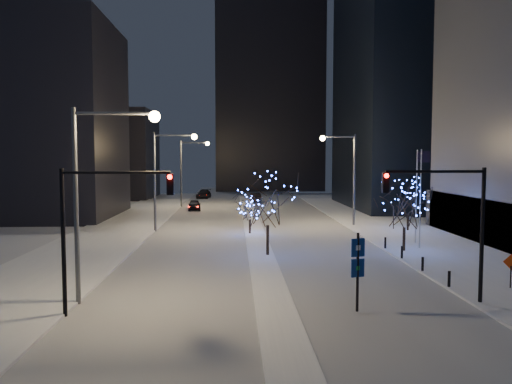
{
  "coord_description": "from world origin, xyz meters",
  "views": [
    {
      "loc": [
        -2.02,
        -23.42,
        7.51
      ],
      "look_at": [
        -0.43,
        12.49,
        5.0
      ],
      "focal_mm": 35.0,
      "sensor_mm": 36.0,
      "label": 1
    }
  ],
  "objects": [
    {
      "name": "street_lamp_w_mid",
      "position": [
        -8.94,
        27.0,
        6.5
      ],
      "size": [
        4.4,
        0.56,
        10.0
      ],
      "color": "#595E66",
      "rests_on": "ground"
    },
    {
      "name": "bollards",
      "position": [
        10.2,
        10.0,
        0.6
      ],
      "size": [
        0.16,
        12.16,
        0.9
      ],
      "color": "black",
      "rests_on": "east_sidewalk"
    },
    {
      "name": "east_sidewalk",
      "position": [
        15.0,
        20.0,
        0.07
      ],
      "size": [
        10.0,
        90.0,
        0.15
      ],
      "primitive_type": "cube",
      "color": "white",
      "rests_on": "ground"
    },
    {
      "name": "wayfinding_sign",
      "position": [
        3.95,
        0.14,
        2.38
      ],
      "size": [
        0.68,
        0.28,
        3.88
      ],
      "rotation": [
        0.0,
        0.0,
        0.29
      ],
      "color": "black",
      "rests_on": "ground"
    },
    {
      "name": "road",
      "position": [
        0.0,
        35.0,
        0.01
      ],
      "size": [
        20.0,
        130.0,
        0.02
      ],
      "primitive_type": "cube",
      "color": "#B6BCC6",
      "rests_on": "ground"
    },
    {
      "name": "car_near",
      "position": [
        -7.66,
        47.27,
        0.73
      ],
      "size": [
        2.05,
        4.42,
        1.47
      ],
      "primitive_type": "imported",
      "rotation": [
        0.0,
        0.0,
        0.08
      ],
      "color": "black",
      "rests_on": "ground"
    },
    {
      "name": "traffic_signal_west",
      "position": [
        -8.44,
        -0.0,
        4.76
      ],
      "size": [
        5.26,
        0.43,
        7.0
      ],
      "color": "black",
      "rests_on": "ground"
    },
    {
      "name": "holiday_tree_plaza_near",
      "position": [
        11.38,
        14.99,
        3.71
      ],
      "size": [
        5.2,
        5.2,
        5.65
      ],
      "color": "black",
      "rests_on": "east_sidewalk"
    },
    {
      "name": "holiday_tree_plaza_far",
      "position": [
        15.54,
        25.89,
        3.36
      ],
      "size": [
        5.32,
        5.32,
        5.15
      ],
      "color": "black",
      "rests_on": "east_sidewalk"
    },
    {
      "name": "ground",
      "position": [
        0.0,
        0.0,
        0.0
      ],
      "size": [
        160.0,
        160.0,
        0.0
      ],
      "primitive_type": "plane",
      "color": "white",
      "rests_on": "ground"
    },
    {
      "name": "median",
      "position": [
        0.0,
        30.0,
        0.07
      ],
      "size": [
        2.0,
        80.0,
        0.15
      ],
      "primitive_type": "cube",
      "color": "white",
      "rests_on": "ground"
    },
    {
      "name": "filler_west_near",
      "position": [
        -28.0,
        40.0,
        12.0
      ],
      "size": [
        22.0,
        18.0,
        24.0
      ],
      "primitive_type": "cube",
      "color": "black",
      "rests_on": "ground"
    },
    {
      "name": "street_lamp_east",
      "position": [
        10.08,
        30.0,
        6.45
      ],
      "size": [
        3.9,
        0.56,
        10.0
      ],
      "color": "#595E66",
      "rests_on": "ground"
    },
    {
      "name": "car_far",
      "position": [
        -7.58,
        68.02,
        0.76
      ],
      "size": [
        2.77,
        5.47,
        1.52
      ],
      "primitive_type": "imported",
      "rotation": [
        0.0,
        0.0,
        -0.12
      ],
      "color": "black",
      "rests_on": "ground"
    },
    {
      "name": "west_sidewalk",
      "position": [
        -14.0,
        20.0,
        0.07
      ],
      "size": [
        8.0,
        90.0,
        0.15
      ],
      "primitive_type": "cube",
      "color": "white",
      "rests_on": "ground"
    },
    {
      "name": "holiday_tree_median_far",
      "position": [
        -0.5,
        24.46,
        2.64
      ],
      "size": [
        3.66,
        3.66,
        3.86
      ],
      "color": "black",
      "rests_on": "median"
    },
    {
      "name": "street_lamp_w_far",
      "position": [
        -8.94,
        52.0,
        6.5
      ],
      "size": [
        4.4,
        0.56,
        10.0
      ],
      "color": "#595E66",
      "rests_on": "ground"
    },
    {
      "name": "car_mid",
      "position": [
        1.5,
        59.83,
        0.76
      ],
      "size": [
        1.94,
        4.72,
        1.52
      ],
      "primitive_type": "imported",
      "rotation": [
        0.0,
        0.0,
        3.22
      ],
      "color": "black",
      "rests_on": "ground"
    },
    {
      "name": "flagpoles",
      "position": [
        13.37,
        17.25,
        4.8
      ],
      "size": [
        1.35,
        2.6,
        8.0
      ],
      "color": "silver",
      "rests_on": "east_sidewalk"
    },
    {
      "name": "horizon_block",
      "position": [
        6.0,
        92.0,
        21.0
      ],
      "size": [
        24.0,
        14.0,
        42.0
      ],
      "primitive_type": "cube",
      "color": "black",
      "rests_on": "ground"
    },
    {
      "name": "traffic_signal_east",
      "position": [
        8.94,
        1.0,
        4.76
      ],
      "size": [
        5.26,
        0.43,
        7.0
      ],
      "color": "black",
      "rests_on": "ground"
    },
    {
      "name": "filler_west_far",
      "position": [
        -26.0,
        70.0,
        8.0
      ],
      "size": [
        18.0,
        16.0,
        16.0
      ],
      "primitive_type": "cube",
      "color": "black",
      "rests_on": "ground"
    },
    {
      "name": "street_lamp_w_near",
      "position": [
        -8.94,
        2.0,
        6.5
      ],
      "size": [
        4.4,
        0.56,
        10.0
      ],
      "color": "#595E66",
      "rests_on": "ground"
    },
    {
      "name": "holiday_tree_median_near",
      "position": [
        0.5,
        13.77,
        4.19
      ],
      "size": [
        5.11,
        5.11,
        6.19
      ],
      "color": "black",
      "rests_on": "median"
    }
  ]
}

